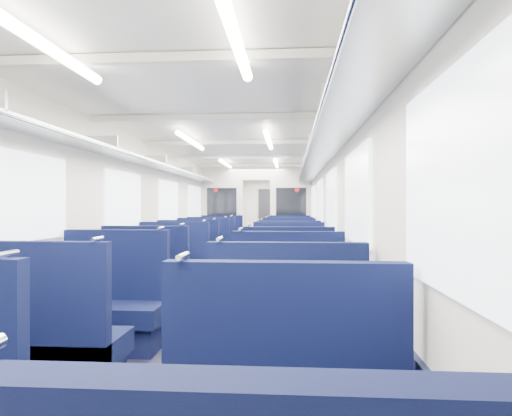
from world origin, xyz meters
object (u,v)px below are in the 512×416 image
object	(u,v)px
seat_8	(149,289)
seat_13	(289,267)
seat_17	(289,252)
seat_5	(287,354)
seat_15	(289,258)
seat_11	(289,276)
seat_19	(289,247)
bulkhead	(256,210)
seat_9	(288,293)
seat_6	(111,311)
seat_18	(221,246)
end_door	(268,215)
seat_10	(172,275)
seat_14	(202,258)
seat_16	(212,252)
seat_4	(45,350)
seat_12	(190,265)
seat_7	(288,318)

from	to	relation	value
seat_8	seat_13	world-z (taller)	same
seat_8	seat_17	size ratio (longest dim) A/B	1.00
seat_5	seat_15	bearing A→B (deg)	90.00
seat_11	seat_19	bearing A→B (deg)	90.00
bulkhead	seat_13	size ratio (longest dim) A/B	2.45
seat_9	seat_6	bearing A→B (deg)	-147.95
seat_11	seat_18	bearing A→B (deg)	109.86
seat_17	seat_19	bearing A→B (deg)	90.00
end_door	seat_9	world-z (taller)	end_door
seat_17	seat_10	bearing A→B (deg)	-115.47
seat_8	seat_14	xyz separation A→B (m)	(0.00, 3.30, 0.00)
seat_5	seat_9	xyz separation A→B (m)	(0.00, 2.17, 0.00)
seat_11	seat_14	distance (m)	2.71
seat_5	seat_10	world-z (taller)	same
seat_17	bulkhead	bearing A→B (deg)	116.29
seat_13	seat_16	world-z (taller)	same
seat_9	seat_13	xyz separation A→B (m)	(0.00, 2.25, 0.00)
seat_15	seat_17	bearing A→B (deg)	90.00
seat_8	seat_17	world-z (taller)	same
bulkhead	seat_11	world-z (taller)	bulkhead
seat_9	seat_13	bearing A→B (deg)	90.00
end_door	seat_11	size ratio (longest dim) A/B	1.75
bulkhead	seat_4	distance (m)	8.66
seat_11	seat_13	world-z (taller)	same
seat_16	seat_14	bearing A→B (deg)	-90.00
bulkhead	seat_11	size ratio (longest dim) A/B	2.45
seat_8	seat_15	xyz separation A→B (m)	(1.66, 3.37, 0.00)
seat_13	seat_18	size ratio (longest dim) A/B	1.00
seat_4	seat_16	world-z (taller)	same
seat_5	seat_8	bearing A→B (deg)	125.84
seat_9	seat_12	world-z (taller)	same
seat_7	seat_4	bearing A→B (deg)	-148.34
seat_7	seat_8	world-z (taller)	same
end_door	seat_4	distance (m)	14.90
seat_8	seat_10	size ratio (longest dim) A/B	1.00
seat_6	seat_16	size ratio (longest dim) A/B	1.00
seat_14	seat_16	bearing A→B (deg)	90.00
seat_10	seat_19	xyz separation A→B (m)	(1.66, 4.66, 0.00)
seat_5	seat_16	xyz separation A→B (m)	(-1.66, 6.76, 0.00)
seat_6	seat_19	size ratio (longest dim) A/B	1.00
seat_8	seat_11	bearing A→B (deg)	34.84
seat_7	seat_18	distance (m)	7.26
bulkhead	seat_10	xyz separation A→B (m)	(-0.83, -5.16, -0.88)
seat_6	seat_7	size ratio (longest dim) A/B	1.00
seat_6	seat_8	size ratio (longest dim) A/B	1.00
seat_9	seat_15	size ratio (longest dim) A/B	1.00
seat_4	seat_16	distance (m)	6.81
seat_14	seat_17	bearing A→B (deg)	36.91
seat_11	seat_14	size ratio (longest dim) A/B	1.00
seat_18	seat_13	bearing A→B (deg)	-65.40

